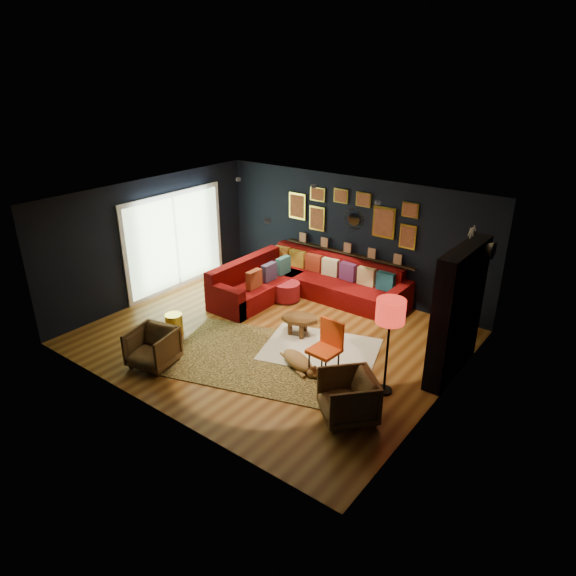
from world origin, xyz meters
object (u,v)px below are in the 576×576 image
Objects in this scene: floor_lamp at (390,316)px; dog at (297,358)px; armchair_left at (152,346)px; orange_chair at (327,344)px; armchair_right at (348,395)px; pouf at (287,291)px; gold_stool at (174,324)px; sectional at (301,284)px; coffee_table at (300,320)px.

dog is at bearing -170.48° from floor_lamp.
armchair_left is 2.95m from orange_chair.
armchair_right is 1.18m from orange_chair.
armchair_right reaches higher than pouf.
dog is (2.56, 0.46, -0.03)m from gold_stool.
gold_stool is 0.40× the size of dog.
sectional reaches higher than armchair_left.
floor_lamp is at bearing 13.20° from armchair_left.
gold_stool is (-1.93, -1.40, -0.11)m from coffee_table.
armchair_right is at bearing -2.91° from gold_stool.
orange_chair is at bearing -179.80° from armchair_right.
floor_lamp is 1.91m from dog.
armchair_right is (3.37, 0.76, 0.02)m from armchair_left.
coffee_table is 1.17× the size of armchair_left.
armchair_left is at bearing -124.95° from armchair_right.
armchair_left is 1.12m from gold_stool.
orange_chair is at bearing 10.74° from gold_stool.
sectional is 2.86m from dog.
floor_lamp reaches higher than coffee_table.
pouf is 3.01m from orange_chair.
dog is (-1.50, -0.25, -1.16)m from floor_lamp.
armchair_left is at bearing -120.08° from coffee_table.
sectional is 2.15× the size of floor_lamp.
coffee_table is at bearing 149.25° from orange_chair.
coffee_table is at bearing -43.85° from pouf.
sectional is 3.96× the size of coffee_table.
armchair_left is at bearing -154.54° from floor_lamp.
gold_stool is (-0.95, -2.81, -0.12)m from sectional.
sectional is 2.97m from gold_stool.
floor_lamp reaches higher than gold_stool.
floor_lamp is 1.56× the size of dog.
armchair_right is (2.01, -1.60, 0.08)m from coffee_table.
sectional reaches higher than pouf.
sectional is at bearing 71.89° from armchair_left.
gold_stool is 2.60m from dog.
armchair_right is at bearing -4.83° from dog.
coffee_table is 1.12× the size of armchair_right.
pouf is 3.47m from armchair_left.
pouf is at bearing 72.67° from gold_stool.
sectional is 0.37m from pouf.
coffee_table is 1.14m from dog.
armchair_right is at bearing -40.56° from pouf.
sectional is at bearing 177.15° from armchair_right.
gold_stool is at bearing -170.12° from floor_lamp.
armchair_left is 4.00m from floor_lamp.
dog is (-0.51, -0.13, -0.39)m from orange_chair.
pouf is 0.79× the size of armchair_left.
armchair_left is at bearing -123.96° from dog.
dog is at bearing 23.01° from armchair_left.
orange_chair is (2.12, -2.23, 0.24)m from sectional.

